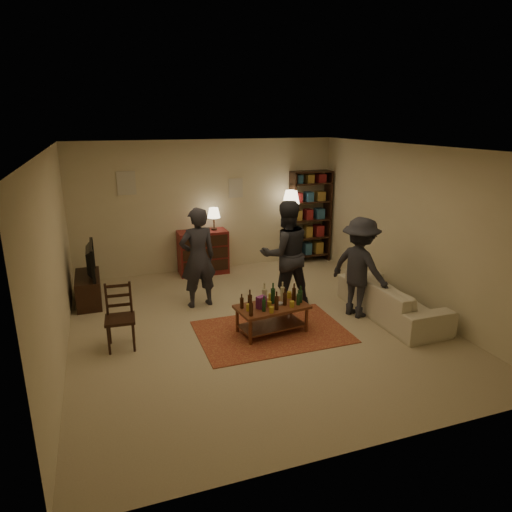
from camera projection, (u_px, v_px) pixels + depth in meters
name	position (u px, v px, depth m)	size (l,w,h in m)	color
floor	(255.00, 324.00, 7.14)	(6.00, 6.00, 0.00)	#C6B793
room_shell	(176.00, 185.00, 9.11)	(6.00, 6.00, 6.00)	beige
rug	(272.00, 332.00, 6.89)	(2.20, 1.50, 0.01)	maroon
coffee_table	(272.00, 308.00, 6.78)	(1.12, 0.70, 0.77)	brown
dining_chair	(120.00, 314.00, 6.34)	(0.43, 0.43, 0.93)	black
tv_stand	(88.00, 282.00, 7.89)	(0.40, 1.00, 1.06)	black
dresser	(203.00, 251.00, 9.40)	(1.00, 0.50, 1.36)	maroon
bookshelf	(310.00, 216.00, 10.07)	(0.90, 0.34, 2.02)	black
floor_lamp	(291.00, 202.00, 9.68)	(0.36, 0.36, 1.64)	black
sofa	(392.00, 298.00, 7.39)	(2.08, 0.81, 0.61)	beige
person_left	(198.00, 258.00, 7.63)	(0.63, 0.41, 1.72)	#27272F
person_right	(285.00, 254.00, 7.67)	(0.88, 0.69, 1.82)	#25262C
person_by_sofa	(360.00, 268.00, 7.28)	(1.05, 0.60, 1.63)	#25262D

